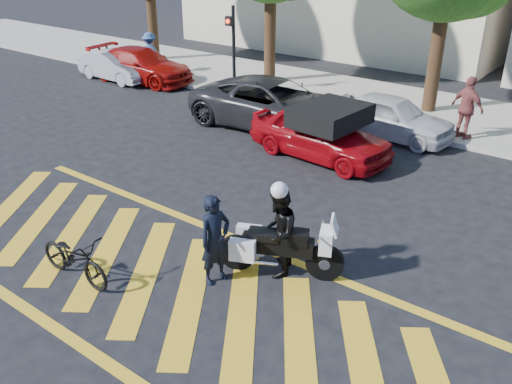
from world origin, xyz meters
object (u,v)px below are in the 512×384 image
Objects in this scene: parked_far_left at (116,66)px; parked_left at (141,65)px; officer_bike at (215,240)px; police_motorcycle at (279,247)px; bicycle at (74,258)px; red_convertible at (320,133)px; parked_mid_right at (391,116)px; parked_mid_left at (274,104)px; officer_moto at (278,233)px.

parked_far_left is 0.78× the size of parked_left.
police_motorcycle is (0.74, 0.83, -0.28)m from officer_bike.
bicycle is 0.42× the size of red_convertible.
red_convertible reaches higher than parked_mid_right.
parked_mid_left is at bearing 11.05° from bicycle.
bicycle is at bearing -170.95° from parked_mid_left.
officer_bike reaches higher than bicycle.
parked_mid_left is at bearing -168.92° from officer_moto.
red_convertible reaches higher than police_motorcycle.
red_convertible is at bearing -99.21° from parked_far_left.
parked_mid_left is (-4.62, 6.41, -0.09)m from officer_moto.
officer_bike is 14.79m from parked_far_left.
red_convertible is 1.13× the size of parked_far_left.
parked_left is at bearing 65.63° from officer_bike.
red_convertible is at bearing -110.18° from parked_left.
police_motorcycle is 0.29m from officer_moto.
parked_mid_right is at bearing -12.92° from red_convertible.
parked_mid_right is at bearing -95.34° from parked_left.
police_motorcycle is at bearing -166.67° from parked_mid_right.
red_convertible reaches higher than parked_far_left.
officer_moto is at bearing -166.78° from parked_mid_right.
parked_mid_left is (-3.90, 7.25, -0.08)m from officer_bike.
officer_bike is 0.78× the size of police_motorcycle.
red_convertible is (0.47, 7.45, 0.24)m from bicycle.
red_convertible is (-2.24, 5.15, -0.15)m from officer_moto.
officer_bike is 1.15m from police_motorcycle.
officer_bike is 0.36× the size of parked_left.
parked_mid_left reaches higher than parked_far_left.
parked_left reaches higher than police_motorcycle.
parked_mid_right reaches higher than bicycle.
bicycle is 0.45× the size of parked_mid_right.
bicycle is 0.47× the size of parked_far_left.
officer_moto is (0.72, 0.84, 0.00)m from officer_bike.
bicycle is at bearing -142.34° from parked_left.
parked_mid_right is at bearing 17.23° from officer_bike.
parked_mid_right is (1.31, 10.07, 0.19)m from bicycle.
red_convertible is (-1.52, 6.00, -0.14)m from officer_bike.
red_convertible is 10.20m from parked_left.
officer_moto is 0.31× the size of parked_mid_left.
officer_moto is 7.89m from parked_mid_right.
officer_bike is 14.26m from parked_left.
officer_bike reaches higher than parked_mid_right.
parked_mid_left is at bearing 41.01° from officer_bike.
parked_mid_left is at bearing 101.12° from police_motorcycle.
bicycle is 13.77m from parked_left.
officer_bike is 6.19m from red_convertible.
parked_mid_right reaches higher than police_motorcycle.
police_motorcycle is at bearing -151.46° from red_convertible.
parked_far_left is (-13.08, 7.29, -0.24)m from officer_moto.
red_convertible is 2.69m from parked_mid_left.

